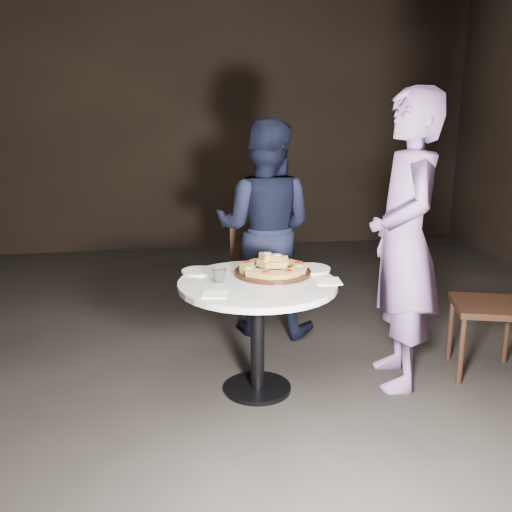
{
  "coord_description": "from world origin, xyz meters",
  "views": [
    {
      "loc": [
        -0.61,
        -3.04,
        1.58
      ],
      "look_at": [
        -0.09,
        -0.04,
        0.79
      ],
      "focal_mm": 40.0,
      "sensor_mm": 36.0,
      "label": 1
    }
  ],
  "objects_px": {
    "water_glass": "(219,275)",
    "diner_teal": "(404,242)",
    "diner_navy": "(264,229)",
    "serving_board": "(273,272)",
    "focaccia_pile": "(273,266)",
    "table": "(258,302)",
    "chair_far": "(253,255)",
    "chair_right": "(506,296)"
  },
  "relations": [
    {
      "from": "water_glass",
      "to": "diner_teal",
      "type": "relative_size",
      "value": 0.05
    },
    {
      "from": "water_glass",
      "to": "diner_navy",
      "type": "bearing_deg",
      "value": 65.02
    },
    {
      "from": "water_glass",
      "to": "serving_board",
      "type": "bearing_deg",
      "value": 18.41
    },
    {
      "from": "diner_teal",
      "to": "focaccia_pile",
      "type": "bearing_deg",
      "value": -91.99
    },
    {
      "from": "diner_navy",
      "to": "water_glass",
      "type": "bearing_deg",
      "value": 86.75
    },
    {
      "from": "table",
      "to": "water_glass",
      "type": "bearing_deg",
      "value": 174.87
    },
    {
      "from": "table",
      "to": "diner_teal",
      "type": "bearing_deg",
      "value": -0.91
    },
    {
      "from": "diner_navy",
      "to": "serving_board",
      "type": "bearing_deg",
      "value": 104.68
    },
    {
      "from": "chair_far",
      "to": "diner_navy",
      "type": "relative_size",
      "value": 0.53
    },
    {
      "from": "focaccia_pile",
      "to": "chair_far",
      "type": "xyz_separation_m",
      "value": [
        0.09,
        1.21,
        -0.25
      ]
    },
    {
      "from": "serving_board",
      "to": "water_glass",
      "type": "distance_m",
      "value": 0.34
    },
    {
      "from": "serving_board",
      "to": "diner_teal",
      "type": "distance_m",
      "value": 0.76
    },
    {
      "from": "chair_right",
      "to": "focaccia_pile",
      "type": "bearing_deg",
      "value": -78.99
    },
    {
      "from": "focaccia_pile",
      "to": "diner_navy",
      "type": "height_order",
      "value": "diner_navy"
    },
    {
      "from": "chair_far",
      "to": "diner_navy",
      "type": "distance_m",
      "value": 0.52
    },
    {
      "from": "focaccia_pile",
      "to": "water_glass",
      "type": "distance_m",
      "value": 0.34
    },
    {
      "from": "table",
      "to": "diner_navy",
      "type": "bearing_deg",
      "value": 77.21
    },
    {
      "from": "chair_right",
      "to": "diner_navy",
      "type": "xyz_separation_m",
      "value": [
        -1.28,
        0.95,
        0.26
      ]
    },
    {
      "from": "serving_board",
      "to": "focaccia_pile",
      "type": "bearing_deg",
      "value": 92.97
    },
    {
      "from": "chair_right",
      "to": "table",
      "type": "bearing_deg",
      "value": -73.7
    },
    {
      "from": "water_glass",
      "to": "chair_right",
      "type": "relative_size",
      "value": 0.1
    },
    {
      "from": "table",
      "to": "water_glass",
      "type": "relative_size",
      "value": 13.91
    },
    {
      "from": "water_glass",
      "to": "diner_navy",
      "type": "distance_m",
      "value": 0.99
    },
    {
      "from": "table",
      "to": "chair_far",
      "type": "xyz_separation_m",
      "value": [
        0.2,
        1.34,
        -0.08
      ]
    },
    {
      "from": "water_glass",
      "to": "chair_right",
      "type": "distance_m",
      "value": 1.71
    },
    {
      "from": "table",
      "to": "water_glass",
      "type": "distance_m",
      "value": 0.26
    },
    {
      "from": "focaccia_pile",
      "to": "diner_teal",
      "type": "xyz_separation_m",
      "value": [
        0.73,
        -0.14,
        0.14
      ]
    },
    {
      "from": "diner_teal",
      "to": "diner_navy",
      "type": "bearing_deg",
      "value": -136.99
    },
    {
      "from": "table",
      "to": "diner_teal",
      "type": "xyz_separation_m",
      "value": [
        0.84,
        -0.01,
        0.31
      ]
    },
    {
      "from": "focaccia_pile",
      "to": "diner_teal",
      "type": "distance_m",
      "value": 0.76
    },
    {
      "from": "table",
      "to": "focaccia_pile",
      "type": "relative_size",
      "value": 2.91
    },
    {
      "from": "table",
      "to": "serving_board",
      "type": "distance_m",
      "value": 0.21
    },
    {
      "from": "chair_right",
      "to": "diner_teal",
      "type": "xyz_separation_m",
      "value": [
        -0.65,
        0.03,
        0.35
      ]
    },
    {
      "from": "focaccia_pile",
      "to": "water_glass",
      "type": "relative_size",
      "value": 4.79
    },
    {
      "from": "focaccia_pile",
      "to": "water_glass",
      "type": "height_order",
      "value": "focaccia_pile"
    },
    {
      "from": "table",
      "to": "chair_right",
      "type": "xyz_separation_m",
      "value": [
        1.49,
        -0.04,
        -0.04
      ]
    },
    {
      "from": "serving_board",
      "to": "chair_right",
      "type": "xyz_separation_m",
      "value": [
        1.38,
        -0.17,
        -0.17
      ]
    },
    {
      "from": "serving_board",
      "to": "water_glass",
      "type": "height_order",
      "value": "water_glass"
    },
    {
      "from": "serving_board",
      "to": "chair_far",
      "type": "bearing_deg",
      "value": 85.75
    },
    {
      "from": "chair_right",
      "to": "diner_teal",
      "type": "relative_size",
      "value": 0.51
    },
    {
      "from": "table",
      "to": "water_glass",
      "type": "height_order",
      "value": "water_glass"
    },
    {
      "from": "focaccia_pile",
      "to": "diner_navy",
      "type": "xyz_separation_m",
      "value": [
        0.1,
        0.79,
        0.05
      ]
    }
  ]
}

